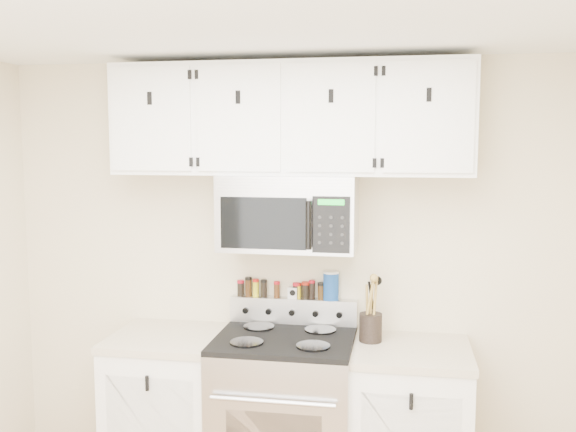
# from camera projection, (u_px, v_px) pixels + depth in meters

# --- Properties ---
(back_wall) EXTENTS (3.50, 0.01, 2.50)m
(back_wall) POSITION_uv_depth(u_px,v_px,m) (294.00, 272.00, 3.83)
(back_wall) COLOR beige
(back_wall) RESTS_ON floor
(range) EXTENTS (0.76, 0.65, 1.10)m
(range) POSITION_uv_depth(u_px,v_px,m) (285.00, 417.00, 3.60)
(range) COLOR #B7B7BA
(range) RESTS_ON floor
(base_cabinet_left) EXTENTS (0.64, 0.62, 0.92)m
(base_cabinet_left) POSITION_uv_depth(u_px,v_px,m) (170.00, 410.00, 3.75)
(base_cabinet_left) COLOR white
(base_cabinet_left) RESTS_ON floor
(base_cabinet_right) EXTENTS (0.64, 0.62, 0.92)m
(base_cabinet_right) POSITION_uv_depth(u_px,v_px,m) (409.00, 429.00, 3.51)
(base_cabinet_right) COLOR white
(base_cabinet_right) RESTS_ON floor
(microwave) EXTENTS (0.76, 0.44, 0.42)m
(microwave) POSITION_uv_depth(u_px,v_px,m) (289.00, 212.00, 3.60)
(microwave) COLOR #9E9EA3
(microwave) RESTS_ON back_wall
(upper_cabinets) EXTENTS (2.00, 0.35, 0.62)m
(upper_cabinets) POSITION_uv_depth(u_px,v_px,m) (290.00, 119.00, 3.56)
(upper_cabinets) COLOR white
(upper_cabinets) RESTS_ON back_wall
(utensil_crock) EXTENTS (0.13, 0.13, 0.37)m
(utensil_crock) POSITION_uv_depth(u_px,v_px,m) (371.00, 325.00, 3.56)
(utensil_crock) COLOR black
(utensil_crock) RESTS_ON base_cabinet_right
(kitchen_timer) EXTENTS (0.06, 0.05, 0.07)m
(kitchen_timer) POSITION_uv_depth(u_px,v_px,m) (293.00, 293.00, 3.81)
(kitchen_timer) COLOR silver
(kitchen_timer) RESTS_ON range
(salt_canister) EXTENTS (0.09, 0.09, 0.17)m
(salt_canister) POSITION_uv_depth(u_px,v_px,m) (331.00, 285.00, 3.76)
(salt_canister) COLOR #164598
(salt_canister) RESTS_ON range
(spice_jar_0) EXTENTS (0.04, 0.04, 0.10)m
(spice_jar_0) POSITION_uv_depth(u_px,v_px,m) (241.00, 288.00, 3.86)
(spice_jar_0) COLOR black
(spice_jar_0) RESTS_ON range
(spice_jar_1) EXTENTS (0.04, 0.04, 0.12)m
(spice_jar_1) POSITION_uv_depth(u_px,v_px,m) (248.00, 287.00, 3.85)
(spice_jar_1) COLOR #38210D
(spice_jar_1) RESTS_ON range
(spice_jar_2) EXTENTS (0.04, 0.04, 0.11)m
(spice_jar_2) POSITION_uv_depth(u_px,v_px,m) (256.00, 288.00, 3.84)
(spice_jar_2) COLOR gold
(spice_jar_2) RESTS_ON range
(spice_jar_3) EXTENTS (0.04, 0.04, 0.10)m
(spice_jar_3) POSITION_uv_depth(u_px,v_px,m) (264.00, 288.00, 3.84)
(spice_jar_3) COLOR black
(spice_jar_3) RESTS_ON range
(spice_jar_4) EXTENTS (0.04, 0.04, 0.10)m
(spice_jar_4) POSITION_uv_depth(u_px,v_px,m) (277.00, 289.00, 3.82)
(spice_jar_4) COLOR #452610
(spice_jar_4) RESTS_ON range
(spice_jar_5) EXTENTS (0.04, 0.04, 0.09)m
(spice_jar_5) POSITION_uv_depth(u_px,v_px,m) (296.00, 290.00, 3.80)
(spice_jar_5) COLOR black
(spice_jar_5) RESTS_ON range
(spice_jar_6) EXTENTS (0.04, 0.04, 0.09)m
(spice_jar_6) POSITION_uv_depth(u_px,v_px,m) (298.00, 291.00, 3.80)
(spice_jar_6) COLOR gold
(spice_jar_6) RESTS_ON range
(spice_jar_7) EXTENTS (0.05, 0.05, 0.10)m
(spice_jar_7) POSITION_uv_depth(u_px,v_px,m) (306.00, 290.00, 3.79)
(spice_jar_7) COLOR black
(spice_jar_7) RESTS_ON range
(spice_jar_8) EXTENTS (0.04, 0.04, 0.11)m
(spice_jar_8) POSITION_uv_depth(u_px,v_px,m) (312.00, 289.00, 3.79)
(spice_jar_8) COLOR black
(spice_jar_8) RESTS_ON range
(spice_jar_9) EXTENTS (0.04, 0.04, 0.10)m
(spice_jar_9) POSITION_uv_depth(u_px,v_px,m) (321.00, 291.00, 3.78)
(spice_jar_9) COLOR #3B250E
(spice_jar_9) RESTS_ON range
(spice_jar_10) EXTENTS (0.04, 0.04, 0.10)m
(spice_jar_10) POSITION_uv_depth(u_px,v_px,m) (328.00, 291.00, 3.77)
(spice_jar_10) COLOR #C39216
(spice_jar_10) RESTS_ON range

